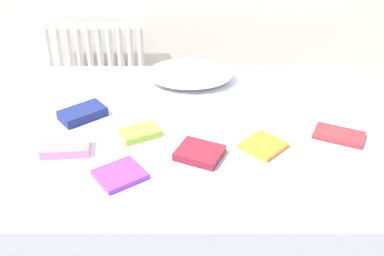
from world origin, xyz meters
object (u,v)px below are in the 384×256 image
textbook_navy (81,114)px  textbook_orange (262,145)px  textbook_maroon (199,153)px  textbook_pink (64,148)px  textbook_purple (119,175)px  radiator (94,54)px  textbook_red (338,135)px  bed (192,170)px  textbook_lime (139,133)px  pillow (189,73)px

textbook_navy → textbook_orange: bearing=-54.9°
textbook_orange → textbook_maroon: textbook_maroon is taller
textbook_pink → textbook_purple: bearing=-39.1°
radiator → textbook_maroon: bearing=-62.8°
radiator → textbook_red: (1.42, -1.27, 0.14)m
bed → textbook_orange: textbook_orange is taller
textbook_maroon → radiator: bearing=141.3°
radiator → textbook_pink: bearing=-85.9°
textbook_purple → textbook_lime: (0.06, 0.33, 0.01)m
textbook_orange → textbook_lime: bearing=-146.0°
radiator → textbook_lime: radiator is taller
radiator → pillow: (0.68, -0.67, 0.18)m
textbook_purple → textbook_maroon: (0.35, 0.15, 0.01)m
textbook_pink → textbook_navy: textbook_navy is taller
textbook_pink → textbook_red: size_ratio=0.93×
textbook_purple → textbook_orange: (0.66, 0.23, -0.00)m
radiator → textbook_red: bearing=-41.6°
radiator → textbook_maroon: radiator is taller
textbook_navy → textbook_purple: bearing=-101.2°
textbook_purple → textbook_lime: textbook_lime is taller
radiator → textbook_lime: bearing=-70.7°
textbook_orange → radiator: bearing=171.0°
textbook_pink → textbook_lime: size_ratio=1.18×
pillow → textbook_red: (0.74, -0.59, -0.04)m
textbook_orange → textbook_navy: bearing=-153.3°
textbook_navy → textbook_red: (1.30, -0.19, -0.01)m
textbook_red → textbook_maroon: 0.71m
textbook_red → textbook_purple: bearing=-139.2°
textbook_pink → textbook_orange: bearing=-2.6°
pillow → textbook_purple: 0.96m
textbook_red → pillow: bearing=165.3°
textbook_navy → textbook_maroon: bearing=-67.9°
radiator → textbook_purple: 1.63m
radiator → pillow: size_ratio=1.39×
textbook_pink → textbook_red: textbook_pink is taller
textbook_purple → textbook_navy: bearing=81.6°
bed → textbook_orange: bearing=-24.8°
textbook_lime → textbook_red: (0.99, -0.01, -0.01)m
radiator → pillow: pillow is taller
textbook_navy → textbook_maroon: 0.70m
textbook_maroon → textbook_orange: bearing=37.4°
textbook_purple → textbook_orange: size_ratio=1.13×
textbook_navy → textbook_red: textbook_navy is taller
radiator → textbook_purple: size_ratio=3.50×
textbook_purple → textbook_maroon: 0.39m
textbook_navy → textbook_pink: bearing=-132.4°
pillow → textbook_navy: bearing=-144.3°
bed → radiator: (-0.70, 1.20, 0.12)m
radiator → textbook_navy: 1.10m
pillow → textbook_purple: (-0.31, -0.91, -0.04)m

